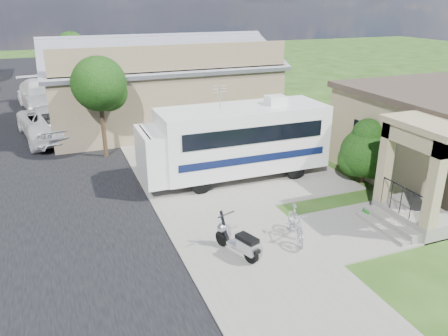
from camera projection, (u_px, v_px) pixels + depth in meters
name	position (u px, v px, depth m)	size (l,w,h in m)	color
ground	(268.00, 231.00, 13.74)	(120.00, 120.00, 0.00)	#1D3A0F
street_slab	(20.00, 160.00, 19.83)	(9.00, 80.00, 0.02)	black
sidewalk_slab	(160.00, 143.00, 22.05)	(4.00, 80.00, 0.06)	slate
driveway_slab	(251.00, 174.00, 18.15)	(7.00, 6.00, 0.05)	slate
walk_slab	(366.00, 228.00, 13.89)	(4.00, 3.00, 0.05)	slate
warehouse	(159.00, 89.00, 25.13)	(12.50, 8.40, 5.04)	#736448
street_tree_a	(101.00, 86.00, 19.14)	(2.44, 2.40, 4.58)	black
street_tree_b	(82.00, 57.00, 27.76)	(2.44, 2.40, 4.73)	black
street_tree_c	(73.00, 48.00, 35.66)	(2.44, 2.40, 4.42)	black
motorhome	(236.00, 139.00, 17.28)	(7.44, 2.47, 3.81)	silver
shrub	(366.00, 150.00, 16.95)	(2.13, 2.04, 2.62)	black
scooter	(239.00, 242.00, 12.17)	(0.87, 1.65, 1.12)	black
bicycle	(296.00, 226.00, 13.00)	(0.48, 1.70, 1.02)	#B5B6BE
pickup_truck	(52.00, 121.00, 22.73)	(2.93, 6.36, 1.77)	white
van	(44.00, 95.00, 28.46)	(2.68, 6.59, 1.91)	white
garden_hose	(369.00, 213.00, 14.66)	(0.45, 0.45, 0.20)	#156A15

